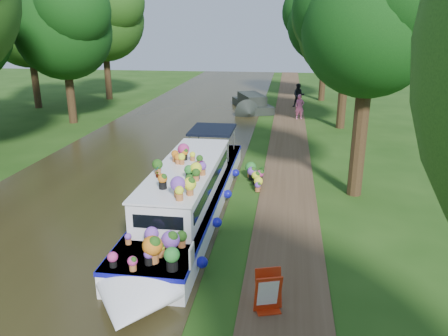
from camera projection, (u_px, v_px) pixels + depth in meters
ground at (252, 220)px, 15.02m from camera, size 100.00×100.00×0.00m
canal_water at (87, 210)px, 15.85m from camera, size 10.00×100.00×0.02m
towpath at (287, 222)px, 14.85m from camera, size 2.20×100.00×0.03m
plant_boat at (187, 193)px, 15.08m from camera, size 2.29×13.52×2.22m
tree_near_overhang at (370, 19)px, 15.33m from camera, size 5.52×5.28×8.99m
tree_near_mid at (348, 24)px, 26.58m from camera, size 6.90×6.60×9.40m
tree_near_far at (327, 17)px, 36.81m from camera, size 7.59×7.26×10.30m
tree_far_c at (63, 23)px, 28.09m from camera, size 7.13×6.82×9.59m
tree_far_d at (103, 13)px, 37.44m from camera, size 8.05×7.70×10.85m
tree_far_h at (27, 15)px, 33.37m from camera, size 7.82×7.48×10.49m
second_boat at (252, 104)px, 34.31m from camera, size 3.82×6.97×1.27m
sandwich_board at (268, 293)px, 10.09m from camera, size 0.67×0.67×1.00m
pedestrian_pink at (300, 107)px, 30.80m from camera, size 0.71×0.56×1.73m
pedestrian_dark at (299, 95)px, 35.29m from camera, size 0.97×0.78×1.91m
verge_plant at (262, 170)px, 19.66m from camera, size 0.36×0.32×0.37m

